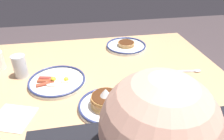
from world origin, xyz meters
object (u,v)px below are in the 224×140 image
object	(u,v)px
tea_spoon	(188,71)
plate_near_main	(126,46)
plate_center_pancakes	(57,81)
plate_far_companion	(106,104)
fork_near	(185,90)
drinking_glass	(20,67)
cell_phone	(150,85)
paper_napkin	(13,118)

from	to	relation	value
tea_spoon	plate_near_main	bearing A→B (deg)	-54.17
plate_center_pancakes	plate_far_companion	world-z (taller)	plate_far_companion
fork_near	tea_spoon	bearing A→B (deg)	-121.54
plate_far_companion	drinking_glass	size ratio (longest dim) A/B	1.97
fork_near	plate_far_companion	bearing A→B (deg)	8.70
plate_center_pancakes	cell_phone	world-z (taller)	plate_center_pancakes
fork_near	plate_near_main	bearing A→B (deg)	-72.16
plate_center_pancakes	cell_phone	distance (m)	0.45
plate_near_main	plate_far_companion	distance (m)	0.60
drinking_glass	paper_napkin	bearing A→B (deg)	93.31
drinking_glass	cell_phone	bearing A→B (deg)	162.35
plate_far_companion	cell_phone	size ratio (longest dim) A/B	1.59
plate_near_main	plate_far_companion	xyz separation A→B (m)	(0.22, 0.56, 0.01)
paper_napkin	plate_near_main	bearing A→B (deg)	-136.61
plate_center_pancakes	cell_phone	size ratio (longest dim) A/B	1.91
tea_spoon	fork_near	bearing A→B (deg)	58.46
plate_center_pancakes	fork_near	distance (m)	0.61
cell_phone	fork_near	size ratio (longest dim) A/B	0.81
plate_center_pancakes	plate_far_companion	xyz separation A→B (m)	(-0.21, 0.22, 0.01)
plate_center_pancakes	fork_near	world-z (taller)	plate_center_pancakes
cell_phone	paper_napkin	world-z (taller)	cell_phone
drinking_glass	cell_phone	size ratio (longest dim) A/B	0.80
plate_center_pancakes	plate_far_companion	bearing A→B (deg)	132.93
plate_far_companion	fork_near	distance (m)	0.39
plate_near_main	paper_napkin	xyz separation A→B (m)	(0.59, 0.55, -0.01)
fork_near	tea_spoon	distance (m)	0.18
fork_near	paper_napkin	bearing A→B (deg)	4.05
fork_near	drinking_glass	bearing A→B (deg)	-18.79
drinking_glass	paper_napkin	distance (m)	0.32
paper_napkin	tea_spoon	xyz separation A→B (m)	(-0.84, -0.20, 0.00)
drinking_glass	plate_near_main	bearing A→B (deg)	-158.28
cell_phone	tea_spoon	distance (m)	0.25
plate_far_companion	cell_phone	xyz separation A→B (m)	(-0.23, -0.12, -0.02)
plate_near_main	plate_center_pancakes	xyz separation A→B (m)	(0.42, 0.34, -0.00)
plate_center_pancakes	paper_napkin	size ratio (longest dim) A/B	1.83
fork_near	cell_phone	bearing A→B (deg)	-23.47
plate_near_main	cell_phone	xyz separation A→B (m)	(-0.02, 0.44, -0.01)
plate_far_companion	paper_napkin	bearing A→B (deg)	-0.83
plate_near_main	paper_napkin	bearing A→B (deg)	43.39
cell_phone	fork_near	world-z (taller)	cell_phone
plate_far_companion	fork_near	bearing A→B (deg)	-171.30
plate_far_companion	tea_spoon	world-z (taller)	plate_far_companion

